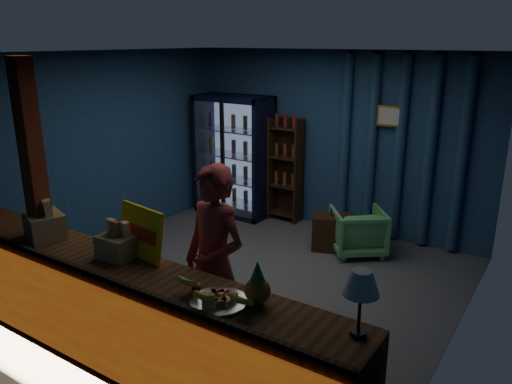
{
  "coord_description": "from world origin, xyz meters",
  "views": [
    {
      "loc": [
        3.02,
        -4.42,
        2.73
      ],
      "look_at": [
        0.23,
        -0.2,
        1.18
      ],
      "focal_mm": 35.0,
      "sensor_mm": 36.0,
      "label": 1
    }
  ],
  "objects_px": {
    "shopkeeper": "(215,264)",
    "table_lamp": "(361,285)",
    "pastry_tray": "(219,300)",
    "green_chair": "(358,231)"
  },
  "relations": [
    {
      "from": "shopkeeper",
      "to": "table_lamp",
      "type": "xyz_separation_m",
      "value": [
        1.49,
        -0.44,
        0.42
      ]
    },
    {
      "from": "pastry_tray",
      "to": "shopkeeper",
      "type": "bearing_deg",
      "value": 130.4
    },
    {
      "from": "shopkeeper",
      "to": "table_lamp",
      "type": "bearing_deg",
      "value": -8.99
    },
    {
      "from": "shopkeeper",
      "to": "pastry_tray",
      "type": "distance_m",
      "value": 0.8
    },
    {
      "from": "shopkeeper",
      "to": "pastry_tray",
      "type": "height_order",
      "value": "shopkeeper"
    },
    {
      "from": "shopkeeper",
      "to": "green_chair",
      "type": "height_order",
      "value": "shopkeeper"
    },
    {
      "from": "green_chair",
      "to": "pastry_tray",
      "type": "distance_m",
      "value": 3.47
    },
    {
      "from": "green_chair",
      "to": "shopkeeper",
      "type": "bearing_deg",
      "value": 47.67
    },
    {
      "from": "table_lamp",
      "to": "pastry_tray",
      "type": "bearing_deg",
      "value": -170.51
    },
    {
      "from": "green_chair",
      "to": "pastry_tray",
      "type": "height_order",
      "value": "pastry_tray"
    }
  ]
}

